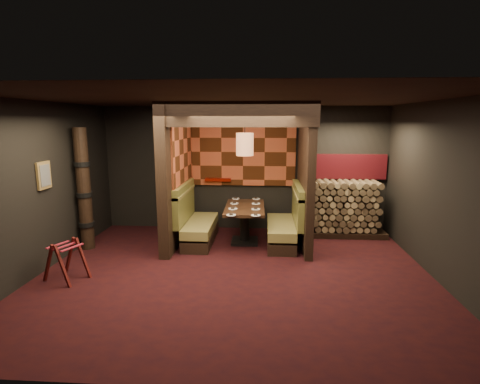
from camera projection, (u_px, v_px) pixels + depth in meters
name	position (u px, v px, depth m)	size (l,w,h in m)	color
floor	(235.00, 274.00, 6.26)	(6.50, 5.50, 0.02)	black
ceiling	(234.00, 98.00, 5.72)	(6.50, 5.50, 0.02)	black
wall_back	(244.00, 169.00, 8.70)	(6.50, 0.02, 2.85)	black
wall_front	(209.00, 247.00, 3.28)	(6.50, 0.02, 2.85)	black
wall_left	(39.00, 188.00, 6.21)	(0.02, 5.50, 2.85)	black
wall_right	(445.00, 193.00, 5.77)	(0.02, 5.50, 2.85)	black
partition_left	(176.00, 175.00, 7.70)	(0.20, 2.20, 2.85)	black
partition_right	(305.00, 176.00, 7.57)	(0.15, 2.10, 2.85)	black
header_beam	(236.00, 114.00, 6.45)	(2.85, 0.18, 0.44)	black
tapa_back_panel	(243.00, 152.00, 8.57)	(2.40, 0.06, 1.55)	#AC4829
tapa_side_panel	(183.00, 154.00, 7.78)	(0.04, 1.85, 1.45)	#AC4829
lacquer_shelf	(218.00, 180.00, 8.67)	(0.60, 0.12, 0.07)	#610B04
booth_bench_left	(196.00, 223.00, 7.86)	(0.68, 1.60, 1.14)	black
booth_bench_right	(286.00, 225.00, 7.74)	(0.68, 1.60, 1.14)	black
dining_table	(245.00, 217.00, 7.78)	(0.83, 1.49, 0.78)	black
place_settings	(245.00, 206.00, 7.74)	(0.68, 1.70, 0.03)	white
pendant_lamp	(245.00, 144.00, 7.45)	(0.35, 0.35, 1.02)	#AD6E46
framed_picture	(44.00, 175.00, 6.26)	(0.05, 0.36, 0.46)	olive
luggage_rack	(66.00, 259.00, 5.99)	(0.75, 0.64, 0.69)	#420D0B
totem_column	(84.00, 190.00, 7.31)	(0.31, 0.31, 2.40)	black
firewood_stack	(346.00, 208.00, 8.29)	(1.73, 0.70, 1.22)	black
mosaic_header	(345.00, 167.00, 8.45)	(1.83, 0.10, 0.56)	maroon
bay_front_post	(308.00, 174.00, 7.82)	(0.08, 0.08, 2.85)	black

